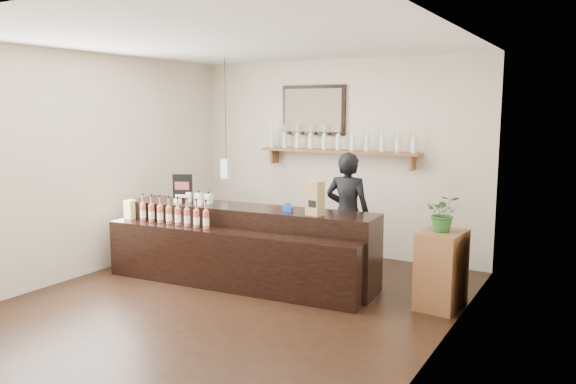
# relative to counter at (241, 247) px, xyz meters

# --- Properties ---
(ground) EXTENTS (5.00, 5.00, 0.00)m
(ground) POSITION_rel_counter_xyz_m (0.35, -0.58, -0.43)
(ground) COLOR black
(ground) RESTS_ON ground
(room_shell) EXTENTS (5.00, 5.00, 5.00)m
(room_shell) POSITION_rel_counter_xyz_m (0.35, -0.58, 1.27)
(room_shell) COLOR beige
(room_shell) RESTS_ON ground
(back_wall_decor) EXTENTS (2.66, 0.96, 1.69)m
(back_wall_decor) POSITION_rel_counter_xyz_m (0.19, 1.80, 1.33)
(back_wall_decor) COLOR brown
(back_wall_decor) RESTS_ON ground
(counter) EXTENTS (3.31, 1.13, 1.07)m
(counter) POSITION_rel_counter_xyz_m (0.00, 0.00, 0.00)
(counter) COLOR black
(counter) RESTS_ON ground
(promo_sign) EXTENTS (0.24, 0.13, 0.36)m
(promo_sign) POSITION_rel_counter_xyz_m (-0.92, 0.02, 0.66)
(promo_sign) COLOR black
(promo_sign) RESTS_ON counter
(paper_bag) EXTENTS (0.20, 0.17, 0.39)m
(paper_bag) POSITION_rel_counter_xyz_m (0.98, 0.05, 0.68)
(paper_bag) COLOR olive
(paper_bag) RESTS_ON counter
(tape_dispenser) EXTENTS (0.12, 0.05, 0.10)m
(tape_dispenser) POSITION_rel_counter_xyz_m (0.59, 0.11, 0.52)
(tape_dispenser) COLOR #1841A9
(tape_dispenser) RESTS_ON counter
(side_cabinet) EXTENTS (0.46, 0.60, 0.83)m
(side_cabinet) POSITION_rel_counter_xyz_m (2.35, 0.33, -0.02)
(side_cabinet) COLOR brown
(side_cabinet) RESTS_ON ground
(potted_plant) EXTENTS (0.42, 0.39, 0.39)m
(potted_plant) POSITION_rel_counter_xyz_m (2.35, 0.33, 0.59)
(potted_plant) COLOR #245C25
(potted_plant) RESTS_ON side_cabinet
(shopkeeper) EXTENTS (0.68, 0.49, 1.77)m
(shopkeeper) POSITION_rel_counter_xyz_m (0.97, 0.97, 0.45)
(shopkeeper) COLOR black
(shopkeeper) RESTS_ON ground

